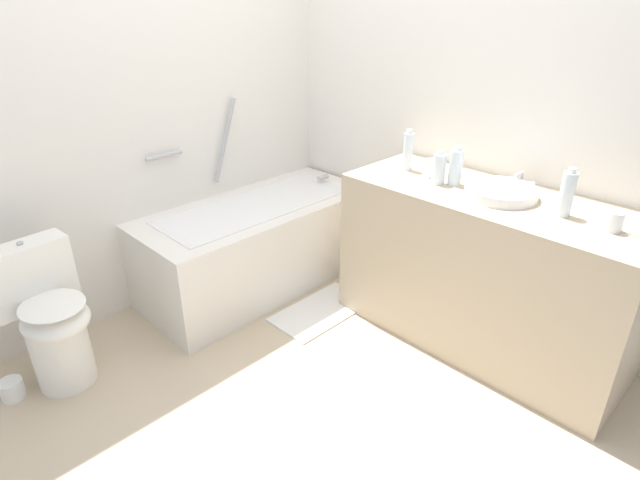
{
  "coord_description": "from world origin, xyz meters",
  "views": [
    {
      "loc": [
        -1.3,
        -1.55,
        1.82
      ],
      "look_at": [
        0.46,
        0.22,
        0.59
      ],
      "focal_mm": 28.58,
      "sensor_mm": 36.0,
      "label": 1
    }
  ],
  "objects_px": {
    "water_bottle_0": "(408,151)",
    "drinking_glass_0": "(614,221)",
    "bathtub": "(258,242)",
    "sink_basin": "(501,192)",
    "toilet_paper_roll": "(12,389)",
    "water_bottle_1": "(456,167)",
    "toilet": "(50,320)",
    "soap_dish": "(640,233)",
    "drinking_glass_1": "(431,168)",
    "sink_faucet": "(520,180)",
    "bath_mat": "(321,311)",
    "water_bottle_2": "(567,194)",
    "water_bottle_3": "(439,169)"
  },
  "relations": [
    {
      "from": "water_bottle_0",
      "to": "drinking_glass_0",
      "type": "xyz_separation_m",
      "value": [
        -0.05,
        -1.13,
        -0.07
      ]
    },
    {
      "from": "water_bottle_0",
      "to": "bathtub",
      "type": "bearing_deg",
      "value": 122.37
    },
    {
      "from": "sink_basin",
      "to": "drinking_glass_0",
      "type": "bearing_deg",
      "value": -93.64
    },
    {
      "from": "toilet_paper_roll",
      "to": "bathtub",
      "type": "bearing_deg",
      "value": 0.22
    },
    {
      "from": "sink_basin",
      "to": "water_bottle_1",
      "type": "bearing_deg",
      "value": 91.82
    },
    {
      "from": "toilet",
      "to": "soap_dish",
      "type": "distance_m",
      "value": 2.75
    },
    {
      "from": "drinking_glass_0",
      "to": "bathtub",
      "type": "bearing_deg",
      "value": 103.27
    },
    {
      "from": "sink_basin",
      "to": "drinking_glass_1",
      "type": "bearing_deg",
      "value": 89.41
    },
    {
      "from": "bathtub",
      "to": "sink_faucet",
      "type": "bearing_deg",
      "value": -63.19
    },
    {
      "from": "sink_basin",
      "to": "bath_mat",
      "type": "bearing_deg",
      "value": 118.17
    },
    {
      "from": "sink_faucet",
      "to": "drinking_glass_0",
      "type": "height_order",
      "value": "drinking_glass_0"
    },
    {
      "from": "sink_basin",
      "to": "water_bottle_2",
      "type": "height_order",
      "value": "water_bottle_2"
    },
    {
      "from": "bathtub",
      "to": "soap_dish",
      "type": "distance_m",
      "value": 2.16
    },
    {
      "from": "water_bottle_2",
      "to": "soap_dish",
      "type": "height_order",
      "value": "water_bottle_2"
    },
    {
      "from": "toilet",
      "to": "water_bottle_1",
      "type": "distance_m",
      "value": 2.2
    },
    {
      "from": "drinking_glass_0",
      "to": "soap_dish",
      "type": "xyz_separation_m",
      "value": [
        0.04,
        -0.1,
        -0.03
      ]
    },
    {
      "from": "water_bottle_2",
      "to": "toilet_paper_roll",
      "type": "distance_m",
      "value": 2.82
    },
    {
      "from": "toilet",
      "to": "water_bottle_0",
      "type": "distance_m",
      "value": 2.09
    },
    {
      "from": "water_bottle_2",
      "to": "drinking_glass_0",
      "type": "height_order",
      "value": "water_bottle_2"
    },
    {
      "from": "water_bottle_1",
      "to": "water_bottle_3",
      "type": "distance_m",
      "value": 0.09
    },
    {
      "from": "bath_mat",
      "to": "sink_basin",
      "type": "bearing_deg",
      "value": -61.83
    },
    {
      "from": "toilet",
      "to": "drinking_glass_0",
      "type": "bearing_deg",
      "value": 39.58
    },
    {
      "from": "drinking_glass_0",
      "to": "toilet_paper_roll",
      "type": "bearing_deg",
      "value": 136.57
    },
    {
      "from": "sink_faucet",
      "to": "water_bottle_3",
      "type": "distance_m",
      "value": 0.43
    },
    {
      "from": "sink_faucet",
      "to": "soap_dish",
      "type": "bearing_deg",
      "value": -108.33
    },
    {
      "from": "sink_basin",
      "to": "sink_faucet",
      "type": "relative_size",
      "value": 2.37
    },
    {
      "from": "soap_dish",
      "to": "water_bottle_3",
      "type": "bearing_deg",
      "value": 93.51
    },
    {
      "from": "bathtub",
      "to": "water_bottle_1",
      "type": "height_order",
      "value": "bathtub"
    },
    {
      "from": "bathtub",
      "to": "sink_basin",
      "type": "bearing_deg",
      "value": -70.6
    },
    {
      "from": "sink_basin",
      "to": "bathtub",
      "type": "bearing_deg",
      "value": 109.4
    },
    {
      "from": "water_bottle_3",
      "to": "toilet_paper_roll",
      "type": "height_order",
      "value": "water_bottle_3"
    },
    {
      "from": "water_bottle_0",
      "to": "drinking_glass_0",
      "type": "height_order",
      "value": "water_bottle_0"
    },
    {
      "from": "sink_basin",
      "to": "drinking_glass_0",
      "type": "xyz_separation_m",
      "value": [
        -0.03,
        -0.54,
        0.02
      ]
    },
    {
      "from": "water_bottle_2",
      "to": "bathtub",
      "type": "bearing_deg",
      "value": 105.36
    },
    {
      "from": "sink_faucet",
      "to": "drinking_glass_0",
      "type": "relative_size",
      "value": 1.7
    },
    {
      "from": "water_bottle_1",
      "to": "toilet_paper_roll",
      "type": "relative_size",
      "value": 1.91
    },
    {
      "from": "sink_basin",
      "to": "soap_dish",
      "type": "height_order",
      "value": "sink_basin"
    },
    {
      "from": "drinking_glass_0",
      "to": "drinking_glass_1",
      "type": "bearing_deg",
      "value": 87.7
    },
    {
      "from": "sink_faucet",
      "to": "toilet_paper_roll",
      "type": "height_order",
      "value": "sink_faucet"
    },
    {
      "from": "toilet",
      "to": "water_bottle_2",
      "type": "bearing_deg",
      "value": 43.36
    },
    {
      "from": "sink_faucet",
      "to": "toilet_paper_roll",
      "type": "xyz_separation_m",
      "value": [
        -2.27,
        1.38,
        -0.87
      ]
    },
    {
      "from": "water_bottle_2",
      "to": "water_bottle_3",
      "type": "xyz_separation_m",
      "value": [
        -0.04,
        0.65,
        -0.02
      ]
    },
    {
      "from": "bathtub",
      "to": "water_bottle_1",
      "type": "xyz_separation_m",
      "value": [
        0.48,
        -1.12,
        0.67
      ]
    },
    {
      "from": "water_bottle_1",
      "to": "drinking_glass_1",
      "type": "relative_size",
      "value": 2.11
    },
    {
      "from": "water_bottle_3",
      "to": "soap_dish",
      "type": "relative_size",
      "value": 2.04
    },
    {
      "from": "bathtub",
      "to": "toilet",
      "type": "relative_size",
      "value": 2.1
    },
    {
      "from": "water_bottle_2",
      "to": "water_bottle_1",
      "type": "bearing_deg",
      "value": 88.87
    },
    {
      "from": "soap_dish",
      "to": "sink_faucet",
      "type": "bearing_deg",
      "value": 71.67
    },
    {
      "from": "water_bottle_0",
      "to": "toilet",
      "type": "bearing_deg",
      "value": 157.49
    },
    {
      "from": "sink_faucet",
      "to": "soap_dish",
      "type": "height_order",
      "value": "sink_faucet"
    }
  ]
}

